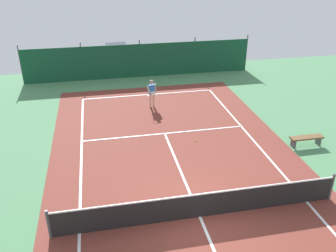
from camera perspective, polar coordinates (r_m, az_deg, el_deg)
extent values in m
plane|color=#4C8456|center=(12.94, 5.08, -14.21)|extent=(36.00, 36.00, 0.00)
cube|color=brown|center=(12.94, 5.08, -14.20)|extent=(11.02, 26.60, 0.01)
cube|color=white|center=(23.06, -3.16, 5.03)|extent=(8.22, 0.10, 0.01)
cube|color=white|center=(12.62, -13.93, -16.26)|extent=(0.10, 23.80, 0.01)
cube|color=white|center=(14.47, 21.23, -11.17)|extent=(0.10, 23.80, 0.01)
cube|color=white|center=(18.11, -0.53, -1.20)|extent=(8.22, 0.10, 0.01)
cube|color=white|center=(12.94, 5.08, -14.18)|extent=(0.10, 12.80, 0.01)
cube|color=white|center=(22.92, -3.10, 4.89)|extent=(0.10, 0.30, 0.01)
cube|color=black|center=(12.64, 5.17, -12.57)|extent=(9.92, 0.03, 0.95)
cube|color=white|center=(12.33, 5.26, -10.77)|extent=(9.92, 0.04, 0.05)
cylinder|color=#47474C|center=(12.38, -18.49, -14.65)|extent=(0.10, 0.10, 1.10)
cylinder|color=#47474C|center=(14.63, 24.60, -8.80)|extent=(0.10, 0.10, 1.10)
cube|color=#14472D|center=(26.15, -4.47, 10.34)|extent=(16.22, 0.06, 2.40)
cylinder|color=#595B60|center=(26.48, -22.39, 8.98)|extent=(0.08, 0.08, 2.70)
cylinder|color=#595B60|center=(26.01, -13.52, 9.95)|extent=(0.08, 0.08, 2.70)
cylinder|color=#595B60|center=(26.16, -4.50, 10.69)|extent=(0.08, 0.08, 2.70)
cylinder|color=#595B60|center=(26.94, 4.25, 11.16)|extent=(0.08, 0.08, 2.70)
cylinder|color=#595B60|center=(28.28, 12.35, 11.37)|extent=(0.08, 0.08, 2.70)
cube|color=#234C1E|center=(26.90, -4.59, 9.36)|extent=(14.60, 0.70, 1.10)
cylinder|color=#D8AD8C|center=(21.10, -2.33, 4.12)|extent=(0.12, 0.12, 0.82)
cylinder|color=#D8AD8C|center=(21.02, -2.83, 4.03)|extent=(0.12, 0.12, 0.82)
cylinder|color=white|center=(20.88, -2.60, 5.32)|extent=(0.40, 0.40, 0.22)
cube|color=#2D6BB7|center=(20.81, -2.61, 5.84)|extent=(0.40, 0.28, 0.56)
sphere|color=#D8AD8C|center=(20.66, -2.64, 6.95)|extent=(0.22, 0.22, 0.22)
cylinder|color=black|center=(20.63, -2.64, 7.19)|extent=(0.23, 0.23, 0.04)
cylinder|color=#D8AD8C|center=(20.88, -2.03, 6.01)|extent=(0.09, 0.09, 0.58)
cylinder|color=#D8AD8C|center=(20.61, -3.08, 5.70)|extent=(0.21, 0.53, 0.41)
cylinder|color=black|center=(20.38, -2.87, 5.12)|extent=(0.10, 0.27, 0.13)
torus|color=teal|center=(20.30, -2.89, 5.70)|extent=(0.33, 0.20, 0.29)
sphere|color=#CCDB33|center=(17.45, 4.48, -2.35)|extent=(0.07, 0.07, 0.07)
sphere|color=#CCDB33|center=(23.05, -0.25, 5.12)|extent=(0.07, 0.07, 0.07)
cube|color=maroon|center=(29.08, -8.08, 10.84)|extent=(2.07, 4.31, 0.80)
cube|color=#2D333D|center=(28.90, -8.16, 12.13)|extent=(1.65, 1.99, 0.56)
cylinder|color=black|center=(30.34, -10.09, 10.56)|extent=(0.26, 0.65, 0.64)
cylinder|color=black|center=(30.54, -6.68, 10.89)|extent=(0.26, 0.65, 0.64)
cylinder|color=black|center=(27.85, -9.50, 9.18)|extent=(0.26, 0.65, 0.64)
cylinder|color=black|center=(28.07, -5.81, 9.54)|extent=(0.26, 0.65, 0.64)
cube|color=brown|center=(18.03, 21.24, -1.71)|extent=(1.60, 0.40, 0.08)
cube|color=#4C4C51|center=(17.80, 19.34, -2.57)|extent=(0.08, 0.36, 0.45)
cube|color=#4C4C51|center=(18.47, 22.84, -2.12)|extent=(0.08, 0.36, 0.45)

